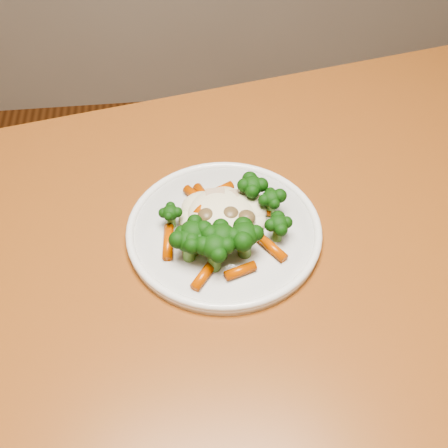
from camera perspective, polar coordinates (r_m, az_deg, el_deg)
name	(u,v)px	position (r m, az deg, el deg)	size (l,w,h in m)	color
dining_table	(314,300)	(0.78, 9.13, -7.60)	(1.21, 0.92, 0.75)	#985323
plate	(224,232)	(0.69, 0.00, -0.78)	(0.24, 0.24, 0.01)	white
meal	(224,226)	(0.66, -0.05, -0.16)	(0.16, 0.17, 0.05)	#EFE5BF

